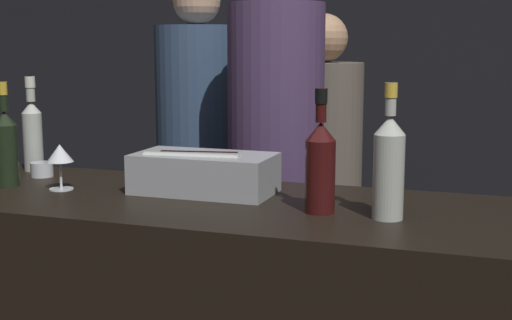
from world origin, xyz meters
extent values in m
cube|color=black|center=(0.00, 2.59, 1.40)|extent=(6.40, 0.06, 2.80)
cube|color=#9EA0A5|center=(-0.19, 0.42, 1.10)|extent=(0.43, 0.22, 0.12)
cylinder|color=#B2B7AD|center=(-0.21, 0.38, 1.13)|extent=(0.30, 0.11, 0.08)
cylinder|color=black|center=(-0.22, 0.46, 1.13)|extent=(0.25, 0.11, 0.06)
cylinder|color=silver|center=(-0.63, 0.31, 1.04)|extent=(0.08, 0.08, 0.00)
cylinder|color=silver|center=(-0.63, 0.31, 1.09)|extent=(0.01, 0.01, 0.08)
cone|color=silver|center=(-0.63, 0.31, 1.16)|extent=(0.08, 0.08, 0.06)
cylinder|color=silver|center=(-0.82, 0.48, 1.07)|extent=(0.08, 0.08, 0.05)
sphere|color=#EFB256|center=(-0.82, 0.48, 1.07)|extent=(0.03, 0.03, 0.03)
cylinder|color=black|center=(-0.82, 0.31, 1.14)|extent=(0.07, 0.07, 0.20)
cone|color=black|center=(-0.82, 0.31, 1.26)|extent=(0.07, 0.07, 0.04)
cylinder|color=black|center=(-0.82, 0.31, 1.33)|extent=(0.03, 0.03, 0.09)
cylinder|color=gold|center=(-0.82, 0.31, 1.36)|extent=(0.03, 0.03, 0.04)
cylinder|color=#B2B7AD|center=(0.40, 0.27, 1.15)|extent=(0.08, 0.08, 0.22)
cone|color=#B2B7AD|center=(0.40, 0.27, 1.29)|extent=(0.08, 0.08, 0.05)
cylinder|color=#B2B7AD|center=(0.40, 0.27, 1.35)|extent=(0.03, 0.03, 0.08)
cylinder|color=gold|center=(0.40, 0.27, 1.38)|extent=(0.03, 0.03, 0.04)
cylinder|color=#380F0F|center=(0.21, 0.29, 1.14)|extent=(0.08, 0.08, 0.20)
cone|color=#380F0F|center=(0.21, 0.29, 1.26)|extent=(0.08, 0.08, 0.05)
cylinder|color=#380F0F|center=(0.21, 0.29, 1.33)|extent=(0.03, 0.03, 0.09)
cylinder|color=black|center=(0.21, 0.29, 1.36)|extent=(0.03, 0.03, 0.04)
cylinder|color=#B2B7AD|center=(-0.92, 0.57, 1.15)|extent=(0.07, 0.07, 0.21)
cone|color=#B2B7AD|center=(-0.92, 0.57, 1.27)|extent=(0.07, 0.07, 0.04)
cylinder|color=#B2B7AD|center=(-0.92, 0.57, 1.33)|extent=(0.03, 0.03, 0.09)
cylinder|color=silver|center=(-0.92, 0.57, 1.36)|extent=(0.04, 0.04, 0.04)
cube|color=black|center=(-0.15, 1.03, 0.43)|extent=(0.28, 0.20, 0.87)
cylinder|color=#473356|center=(-0.15, 1.03, 1.26)|extent=(0.37, 0.37, 0.78)
cube|color=black|center=(-0.08, 1.48, 0.37)|extent=(0.27, 0.19, 0.73)
cylinder|color=#60564C|center=(-0.08, 1.48, 1.07)|extent=(0.35, 0.35, 0.68)
sphere|color=tan|center=(-0.08, 1.48, 1.52)|extent=(0.21, 0.21, 0.21)
cube|color=black|center=(-0.62, 1.37, 0.41)|extent=(0.29, 0.21, 0.82)
cylinder|color=#334766|center=(-0.62, 1.37, 1.20)|extent=(0.38, 0.38, 0.75)
sphere|color=tan|center=(-0.62, 1.37, 1.68)|extent=(0.21, 0.21, 0.21)
camera|label=1|loc=(0.67, -1.55, 1.50)|focal=50.00mm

